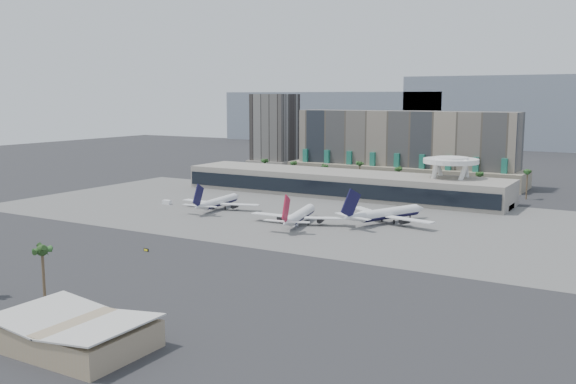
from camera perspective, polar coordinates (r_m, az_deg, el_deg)
The scene contains 16 objects.
ground at distance 238.50m, azimuth -6.91°, elevation -3.77°, with size 900.00×900.00×0.00m, color #232326.
apron_pad at distance 283.28m, azimuth -0.15°, elevation -1.75°, with size 260.00×130.00×0.06m, color #5B5B59.
mountain_ridge at distance 665.10m, azimuth 20.68°, elevation 6.20°, with size 680.00×60.00×70.00m.
hotel at distance 384.26m, azimuth 10.26°, elevation 3.35°, with size 140.00×30.00×42.00m.
office_tower at distance 452.81m, azimuth -1.17°, elevation 5.03°, with size 30.00×30.00×52.00m.
terminal at distance 330.08m, azimuth 4.70°, elevation 0.83°, with size 170.00×32.50×14.50m.
saucer_structure at distance 314.86m, azimuth 14.27°, elevation 2.41°, with size 26.00×26.00×21.89m.
palm_row at distance 358.68m, azimuth 8.16°, elevation 2.03°, with size 157.80×2.80×13.10m.
hangar_right at distance 139.47m, azimuth -18.40°, elevation -11.88°, with size 30.55×20.60×6.89m.
airliner_left at distance 289.84m, azimuth -6.21°, elevation -0.87°, with size 38.58×39.90×13.79m.
airliner_centre at distance 254.33m, azimuth 1.04°, elevation -2.08°, with size 40.75×42.33×14.83m.
airliner_right at distance 259.87m, azimuth 8.75°, elevation -1.90°, with size 41.31×42.53×15.71m.
service_vehicle_a at distance 307.14m, azimuth -10.71°, elevation -0.91°, with size 4.15×2.03×2.03m, color white.
service_vehicle_b at distance 251.80m, azimuth 0.53°, elevation -2.87°, with size 3.17×1.81×1.63m, color white.
taxiway_sign at distance 216.60m, azimuth -12.50°, elevation -5.05°, with size 2.15×0.52×0.97m.
near_palm_b at distance 165.77m, azimuth -20.99°, elevation -5.37°, with size 6.00×6.00×15.29m.
Camera 1 is at (141.86, -184.93, 50.54)m, focal length 40.00 mm.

